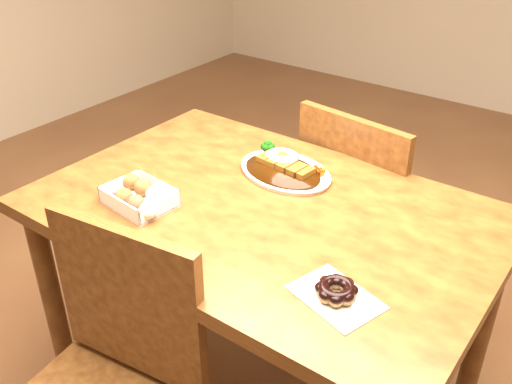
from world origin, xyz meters
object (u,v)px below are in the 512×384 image
Objects in this scene: donut_box at (138,196)px; pon_de_ring at (336,291)px; table at (263,237)px; chair_far at (366,212)px; katsu_curry_plate at (285,168)px.

pon_de_ring is (0.61, -0.02, -0.01)m from donut_box.
table is 5.66× the size of pon_de_ring.
chair_far is 2.70× the size of katsu_curry_plate.
katsu_curry_plate is at bearing 107.27° from table.
table is at bearing 148.69° from pon_de_ring.
katsu_curry_plate is 0.55m from pon_de_ring.
pon_de_ring is (0.39, -0.39, 0.00)m from katsu_curry_plate.
chair_far reaches higher than katsu_curry_plate.
pon_de_ring is at bearing 118.02° from chair_far.
chair_far reaches higher than pon_de_ring.
donut_box reaches higher than pon_de_ring.
table is 0.35m from donut_box.
table is 1.38× the size of chair_far.
donut_box is (-0.27, -0.19, 0.12)m from table.
donut_box is at bearing -145.40° from table.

